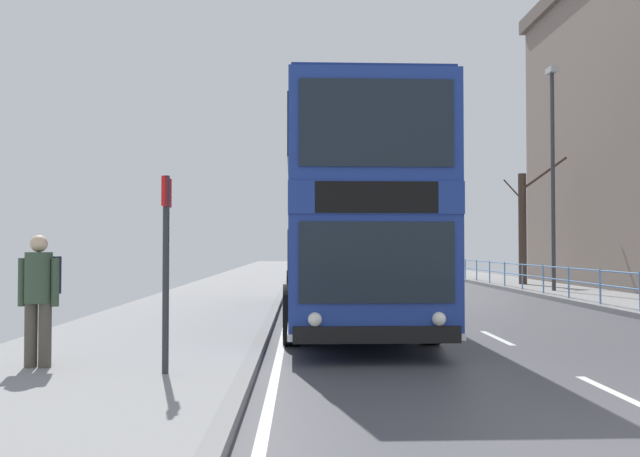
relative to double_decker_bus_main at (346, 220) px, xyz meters
The scene contains 6 objects.
double_decker_bus_main is the anchor object (origin of this frame).
pedestrian_railing_far_kerb 7.87m from the double_decker_bus_main, 23.72° to the left, with size 0.05×30.62×0.95m.
pedestrian_with_backpack 7.71m from the double_decker_bus_main, 124.85° to the right, with size 0.55×0.55×1.69m.
bus_stop_sign_near 7.30m from the double_decker_bus_main, 111.29° to the right, with size 0.08×0.44×2.41m.
street_lamp_far_side 12.20m from the double_decker_bus_main, 48.22° to the left, with size 0.28×0.60×7.96m.
bare_tree_far_00 15.52m from the double_decker_bus_main, 57.84° to the left, with size 2.21×2.21×5.27m.
Camera 1 is at (-3.60, -5.24, 1.68)m, focal length 38.52 mm.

